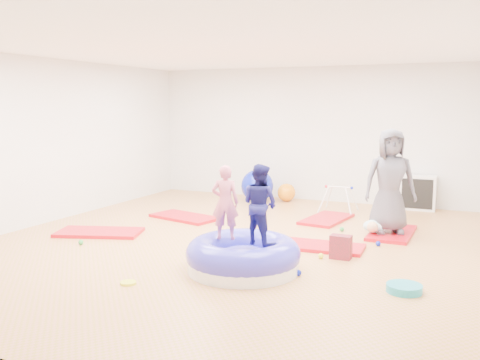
% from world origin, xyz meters
% --- Properties ---
extents(room, '(7.01, 8.01, 2.81)m').
position_xyz_m(room, '(0.00, 0.00, 1.40)').
color(room, tan).
rests_on(room, ground).
extents(gym_mat_front_left, '(1.43, 1.03, 0.05)m').
position_xyz_m(gym_mat_front_left, '(-2.14, -0.33, 0.03)').
color(gym_mat_front_left, red).
rests_on(gym_mat_front_left, ground).
extents(gym_mat_mid_left, '(1.34, 0.89, 0.05)m').
position_xyz_m(gym_mat_mid_left, '(-1.50, 1.23, 0.03)').
color(gym_mat_mid_left, red).
rests_on(gym_mat_mid_left, ground).
extents(gym_mat_center_back, '(0.75, 1.27, 0.05)m').
position_xyz_m(gym_mat_center_back, '(0.85, 2.11, 0.02)').
color(gym_mat_center_back, red).
rests_on(gym_mat_center_back, ground).
extents(gym_mat_right, '(1.21, 0.66, 0.05)m').
position_xyz_m(gym_mat_right, '(1.26, 0.29, 0.02)').
color(gym_mat_right, red).
rests_on(gym_mat_right, ground).
extents(gym_mat_rear_right, '(0.63, 1.24, 0.05)m').
position_xyz_m(gym_mat_rear_right, '(2.05, 1.53, 0.03)').
color(gym_mat_rear_right, red).
rests_on(gym_mat_rear_right, ground).
extents(inflatable_cushion, '(1.40, 1.40, 0.44)m').
position_xyz_m(inflatable_cushion, '(0.68, -1.12, 0.17)').
color(inflatable_cushion, white).
rests_on(inflatable_cushion, ground).
extents(child_pink, '(0.39, 0.32, 0.93)m').
position_xyz_m(child_pink, '(0.41, -1.05, 0.87)').
color(child_pink, '#D16279').
rests_on(child_pink, inflatable_cushion).
extents(child_navy, '(0.56, 0.50, 0.97)m').
position_xyz_m(child_navy, '(0.89, -1.09, 0.89)').
color(child_navy, navy).
rests_on(child_navy, inflatable_cushion).
extents(adult_caregiver, '(0.92, 0.77, 1.60)m').
position_xyz_m(adult_caregiver, '(2.00, 1.46, 0.85)').
color(adult_caregiver, '#4E4D59').
rests_on(adult_caregiver, gym_mat_rear_right).
extents(infant, '(0.35, 0.36, 0.21)m').
position_xyz_m(infant, '(1.82, 1.28, 0.16)').
color(infant, '#BAE1F1').
rests_on(infant, gym_mat_rear_right).
extents(ball_pit_balls, '(4.02, 3.23, 0.07)m').
position_xyz_m(ball_pit_balls, '(0.95, 0.34, 0.04)').
color(ball_pit_balls, '#0D1AB6').
rests_on(ball_pit_balls, ground).
extents(exercise_ball_blue, '(0.67, 0.67, 0.67)m').
position_xyz_m(exercise_ball_blue, '(-0.96, 3.30, 0.34)').
color(exercise_ball_blue, '#0D1AB6').
rests_on(exercise_ball_blue, ground).
extents(exercise_ball_orange, '(0.38, 0.38, 0.38)m').
position_xyz_m(exercise_ball_orange, '(-0.42, 3.60, 0.19)').
color(exercise_ball_orange, orange).
rests_on(exercise_ball_orange, ground).
extents(infant_play_gym, '(0.65, 0.62, 0.50)m').
position_xyz_m(infant_play_gym, '(0.86, 2.88, 0.33)').
color(infant_play_gym, white).
rests_on(infant_play_gym, ground).
extents(cube_shelf, '(0.66, 0.33, 0.66)m').
position_xyz_m(cube_shelf, '(2.19, 3.79, 0.33)').
color(cube_shelf, white).
rests_on(cube_shelf, ground).
extents(balance_disc, '(0.38, 0.38, 0.09)m').
position_xyz_m(balance_disc, '(2.58, -1.09, 0.04)').
color(balance_disc, teal).
rests_on(balance_disc, ground).
extents(backpack, '(0.28, 0.17, 0.31)m').
position_xyz_m(backpack, '(1.64, -0.11, 0.16)').
color(backpack, '#AC1127').
rests_on(backpack, ground).
extents(yellow_toy, '(0.18, 0.18, 0.03)m').
position_xyz_m(yellow_toy, '(-0.30, -2.10, 0.01)').
color(yellow_toy, yellow).
rests_on(yellow_toy, ground).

